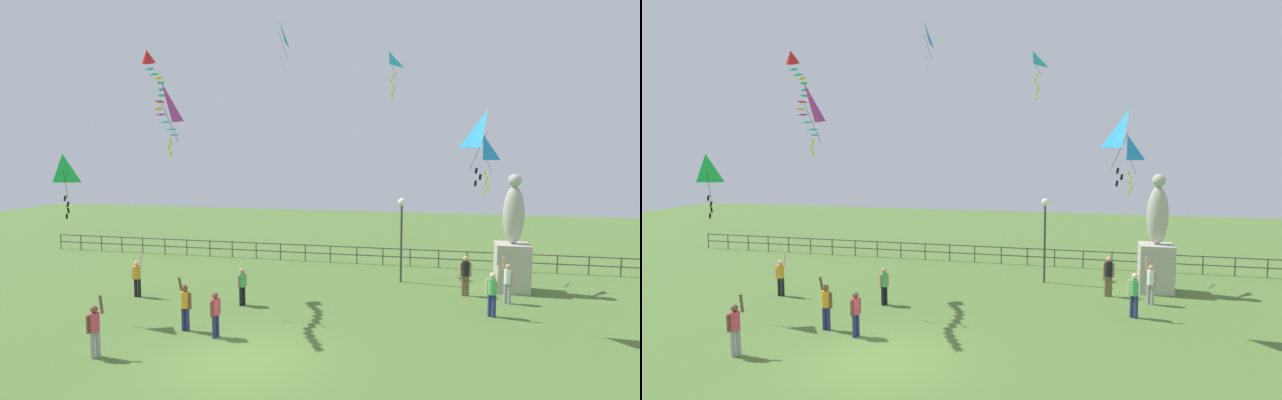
# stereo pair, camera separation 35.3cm
# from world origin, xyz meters

# --- Properties ---
(ground_plane) EXTENTS (80.00, 80.00, 0.00)m
(ground_plane) POSITION_xyz_m (0.00, 0.00, 0.00)
(ground_plane) COLOR #517533
(statue_monument) EXTENTS (1.42, 1.42, 5.19)m
(statue_monument) POSITION_xyz_m (8.76, 9.98, 1.82)
(statue_monument) COLOR #B2AD9E
(statue_monument) RESTS_ON ground_plane
(lamppost) EXTENTS (0.36, 0.36, 3.99)m
(lamppost) POSITION_xyz_m (3.86, 10.41, 2.94)
(lamppost) COLOR #38383D
(lamppost) RESTS_ON ground_plane
(person_0) EXTENTS (0.28, 0.44, 1.52)m
(person_0) POSITION_xyz_m (-1.53, 1.57, 0.87)
(person_0) COLOR navy
(person_0) RESTS_ON ground_plane
(person_1) EXTENTS (0.52, 0.32, 1.72)m
(person_1) POSITION_xyz_m (6.72, 8.65, 0.99)
(person_1) COLOR brown
(person_1) RESTS_ON ground_plane
(person_2) EXTENTS (0.46, 0.37, 1.91)m
(person_2) POSITION_xyz_m (8.33, 7.85, 0.96)
(person_2) COLOR #99999E
(person_2) RESTS_ON ground_plane
(person_3) EXTENTS (0.28, 0.41, 1.50)m
(person_3) POSITION_xyz_m (-2.03, 5.14, 0.87)
(person_3) COLOR black
(person_3) RESTS_ON ground_plane
(person_4) EXTENTS (0.43, 0.44, 1.85)m
(person_4) POSITION_xyz_m (-4.30, -0.79, 0.93)
(person_4) COLOR #99999E
(person_4) RESTS_ON ground_plane
(person_5) EXTENTS (0.48, 0.33, 1.87)m
(person_5) POSITION_xyz_m (-2.82, 1.94, 0.94)
(person_5) COLOR navy
(person_5) RESTS_ON ground_plane
(person_6) EXTENTS (0.49, 0.29, 1.82)m
(person_6) POSITION_xyz_m (-6.84, 5.28, 0.91)
(person_6) COLOR black
(person_6) RESTS_ON ground_plane
(person_7) EXTENTS (0.47, 0.39, 1.97)m
(person_7) POSITION_xyz_m (7.56, 5.92, 0.99)
(person_7) COLOR navy
(person_7) RESTS_ON ground_plane
(kite_0) EXTENTS (0.83, 0.78, 2.33)m
(kite_0) POSITION_xyz_m (-7.53, 2.04, 5.39)
(kite_0) COLOR #1EB759
(kite_1) EXTENTS (0.72, 1.15, 2.51)m
(kite_1) POSITION_xyz_m (-2.74, 12.49, 12.29)
(kite_1) COLOR #198CD1
(kite_2) EXTENTS (0.90, 1.17, 2.40)m
(kite_2) POSITION_xyz_m (2.97, 12.72, 10.64)
(kite_2) COLOR #19B2B2
(kite_3) EXTENTS (0.97, 0.99, 2.71)m
(kite_3) POSITION_xyz_m (-4.67, 3.97, 7.89)
(kite_3) COLOR #B22DB2
(kite_4) EXTENTS (1.03, 1.17, 2.70)m
(kite_4) POSITION_xyz_m (7.50, 11.05, 6.23)
(kite_4) COLOR #198CD1
(kite_5) EXTENTS (1.16, 1.09, 2.57)m
(kite_5) POSITION_xyz_m (7.13, 5.10, 6.77)
(kite_5) COLOR #198CD1
(streamer_kite) EXTENTS (4.51, 5.57, 4.03)m
(streamer_kite) POSITION_xyz_m (-6.65, 6.44, 9.91)
(streamer_kite) COLOR red
(waterfront_railing) EXTENTS (36.04, 0.06, 0.95)m
(waterfront_railing) POSITION_xyz_m (-0.33, 14.00, 0.62)
(waterfront_railing) COLOR #4C4742
(waterfront_railing) RESTS_ON ground_plane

